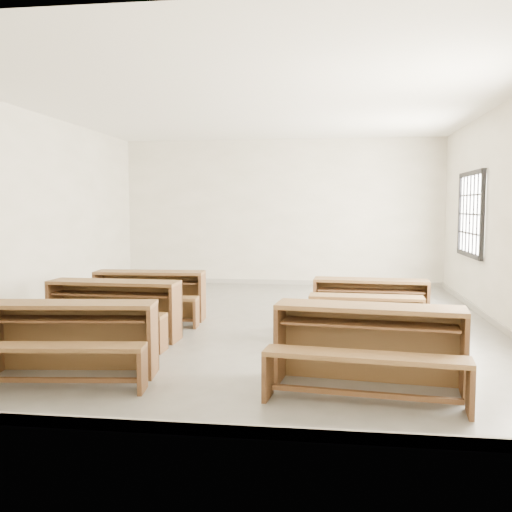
# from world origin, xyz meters

# --- Properties ---
(room) EXTENTS (8.50, 8.50, 3.20)m
(room) POSITION_xyz_m (0.09, 0.00, 2.14)
(room) COLOR gray
(room) RESTS_ON ground
(desk_set_0) EXTENTS (1.77, 1.06, 0.76)m
(desk_set_0) POSITION_xyz_m (-1.50, -2.94, 0.44)
(desk_set_0) COLOR brown
(desk_set_0) RESTS_ON ground
(desk_set_1) EXTENTS (1.74, 0.95, 0.77)m
(desk_set_1) POSITION_xyz_m (-1.69, -1.35, 0.45)
(desk_set_1) COLOR brown
(desk_set_1) RESTS_ON ground
(desk_set_2) EXTENTS (1.70, 0.95, 0.75)m
(desk_set_2) POSITION_xyz_m (-1.64, -0.04, 0.44)
(desk_set_2) COLOR brown
(desk_set_2) RESTS_ON ground
(desk_set_3) EXTENTS (1.87, 1.12, 0.80)m
(desk_set_3) POSITION_xyz_m (1.47, -2.95, 0.46)
(desk_set_3) COLOR brown
(desk_set_3) RESTS_ON ground
(desk_set_4) EXTENTS (1.43, 0.79, 0.63)m
(desk_set_4) POSITION_xyz_m (1.54, -1.27, 0.37)
(desk_set_4) COLOR brown
(desk_set_4) RESTS_ON ground
(desk_set_5) EXTENTS (1.63, 0.91, 0.71)m
(desk_set_5) POSITION_xyz_m (1.66, -0.29, 0.42)
(desk_set_5) COLOR brown
(desk_set_5) RESTS_ON ground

